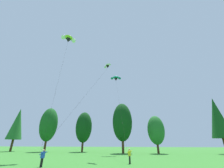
% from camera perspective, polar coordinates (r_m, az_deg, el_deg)
% --- Properties ---
extents(treeline_tree_a, '(4.54, 4.54, 13.37)m').
position_cam_1_polar(treeline_tree_a, '(57.63, -34.01, -13.12)').
color(treeline_tree_a, '#472D19').
rests_on(treeline_tree_a, ground_plane).
extents(treeline_tree_b, '(5.32, 5.32, 13.04)m').
position_cam_1_polar(treeline_tree_b, '(50.62, -24.25, -14.66)').
color(treeline_tree_b, '#472D19').
rests_on(treeline_tree_b, ground_plane).
extents(treeline_tree_c, '(4.92, 4.92, 11.54)m').
position_cam_1_polar(treeline_tree_c, '(46.53, -11.34, -16.73)').
color(treeline_tree_c, '#472D19').
rests_on(treeline_tree_c, ground_plane).
extents(treeline_tree_d, '(5.23, 5.23, 12.69)m').
position_cam_1_polar(treeline_tree_d, '(39.54, 4.20, -15.03)').
color(treeline_tree_d, '#472D19').
rests_on(treeline_tree_d, ground_plane).
extents(treeline_tree_e, '(4.24, 4.24, 9.04)m').
position_cam_1_polar(treeline_tree_e, '(39.78, 17.37, -17.36)').
color(treeline_tree_e, '#472D19').
rests_on(treeline_tree_e, ground_plane).
extents(treeline_tree_f, '(4.51, 4.51, 13.23)m').
position_cam_1_polar(treeline_tree_f, '(44.50, 36.87, -10.72)').
color(treeline_tree_f, '#472D19').
rests_on(treeline_tree_f, ground_plane).
extents(kite_flyer_near, '(0.56, 0.60, 1.69)m').
position_cam_1_polar(kite_flyer_near, '(18.20, -26.31, -24.82)').
color(kite_flyer_near, black).
rests_on(kite_flyer_near, ground_plane).
extents(kite_flyer_mid, '(0.68, 0.70, 1.69)m').
position_cam_1_polar(kite_flyer_mid, '(19.56, 7.11, -26.50)').
color(kite_flyer_mid, black).
rests_on(kite_flyer_mid, ground_plane).
extents(parafoil_kite_high_lime_white, '(5.90, 10.49, 24.23)m').
position_cam_1_polar(parafoil_kite_high_lime_white, '(36.24, -17.21, 17.04)').
color(parafoil_kite_high_lime_white, '#93D633').
extents(parafoil_kite_mid_teal, '(5.22, 16.75, 18.39)m').
position_cam_1_polar(parafoil_kite_mid_teal, '(39.88, 1.58, 2.28)').
color(parafoil_kite_mid_teal, teal).
extents(parafoil_kite_far_white, '(6.02, 10.55, 16.01)m').
position_cam_1_polar(parafoil_kite_far_white, '(29.34, -1.85, 7.35)').
color(parafoil_kite_far_white, white).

